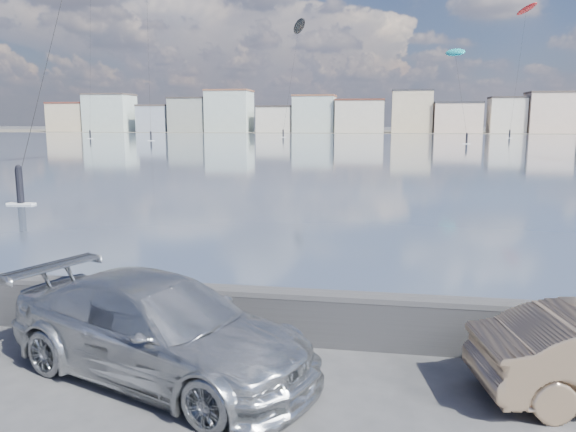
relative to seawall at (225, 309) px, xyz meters
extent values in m
plane|color=#333335|center=(0.00, -2.70, -0.58)|extent=(700.00, 700.00, 0.00)
cube|color=#3A4658|center=(0.00, 88.80, -0.58)|extent=(500.00, 177.00, 0.00)
cube|color=#4C473D|center=(0.00, 197.30, -0.57)|extent=(500.00, 60.00, 0.00)
cube|color=#28282B|center=(0.00, 0.00, -0.13)|extent=(400.00, 0.35, 0.90)
cylinder|color=#28282B|center=(0.00, 0.00, 0.32)|extent=(400.00, 0.36, 0.36)
cube|color=beige|center=(-112.00, 183.30, 4.42)|extent=(14.00, 11.00, 10.00)
cube|color=brown|center=(-112.00, 183.30, 9.72)|extent=(14.28, 11.22, 0.60)
cube|color=#B7C6BC|center=(-96.50, 183.30, 5.92)|extent=(16.00, 12.00, 13.00)
cube|color=#4C423D|center=(-96.50, 183.30, 12.72)|extent=(16.32, 12.24, 0.60)
cube|color=#9EA8B7|center=(-79.00, 183.30, 3.92)|extent=(11.00, 10.00, 9.00)
cube|color=#4C423D|center=(-79.00, 183.30, 8.72)|extent=(11.22, 10.20, 0.60)
cube|color=gray|center=(-66.00, 183.30, 5.17)|extent=(13.00, 11.00, 11.50)
cube|color=#383330|center=(-66.00, 183.30, 11.22)|extent=(13.26, 11.22, 0.60)
cube|color=#B7C6BC|center=(-51.50, 183.30, 6.42)|extent=(15.00, 12.00, 14.00)
cube|color=brown|center=(-51.50, 183.30, 13.72)|extent=(15.30, 12.24, 0.60)
cube|color=beige|center=(-35.00, 183.30, 3.67)|extent=(12.00, 10.00, 8.50)
cube|color=#383330|center=(-35.00, 183.30, 8.22)|extent=(12.24, 10.20, 0.60)
cube|color=#B7C6BC|center=(-21.50, 183.30, 5.42)|extent=(14.00, 11.00, 12.00)
cube|color=brown|center=(-21.50, 183.30, 11.72)|extent=(14.28, 11.22, 0.60)
cube|color=beige|center=(-6.00, 183.30, 4.67)|extent=(16.00, 13.00, 10.50)
cube|color=#562D23|center=(-6.00, 183.30, 10.22)|extent=(16.32, 13.26, 0.60)
cube|color=beige|center=(11.00, 183.30, 6.17)|extent=(13.00, 10.00, 13.50)
cube|color=#2D2D33|center=(11.00, 183.30, 13.22)|extent=(13.26, 10.20, 0.60)
cube|color=beige|center=(25.50, 183.30, 4.17)|extent=(15.00, 12.00, 9.50)
cube|color=#2D2D33|center=(25.50, 183.30, 9.22)|extent=(15.30, 12.24, 0.60)
cube|color=beige|center=(41.00, 183.30, 4.92)|extent=(11.00, 9.00, 11.00)
cube|color=#383330|center=(41.00, 183.30, 10.72)|extent=(11.22, 9.18, 0.60)
cube|color=beige|center=(54.00, 183.30, 5.67)|extent=(14.00, 11.00, 12.50)
cube|color=#4C423D|center=(54.00, 183.30, 12.22)|extent=(14.28, 11.22, 0.60)
imported|color=#B1B4B9|center=(-0.59, -1.70, 0.22)|extent=(5.99, 4.08, 1.61)
ellipsoid|color=red|center=(34.77, 136.74, 29.51)|extent=(4.44, 10.34, 2.45)
cube|color=white|center=(31.27, 129.16, -0.53)|extent=(1.40, 0.42, 0.08)
cylinder|color=black|center=(31.27, 129.16, 0.37)|extent=(0.36, 0.36, 1.70)
sphere|color=black|center=(31.27, 129.16, 1.27)|extent=(0.28, 0.28, 0.28)
cylinder|color=black|center=(33.02, 132.95, 15.11)|extent=(3.54, 7.62, 28.80)
cube|color=white|center=(-63.38, 109.02, -0.53)|extent=(1.40, 0.42, 0.08)
cylinder|color=black|center=(-63.38, 109.02, 0.37)|extent=(0.36, 0.36, 1.70)
sphere|color=black|center=(-63.38, 109.02, 1.27)|extent=(0.28, 0.28, 0.28)
cylinder|color=black|center=(-65.27, 114.56, 18.21)|extent=(3.81, 11.11, 34.99)
ellipsoid|color=black|center=(-20.11, 139.53, 27.52)|extent=(5.56, 10.58, 3.93)
cube|color=white|center=(-22.08, 126.96, -0.53)|extent=(1.40, 0.42, 0.08)
cylinder|color=black|center=(-22.08, 126.96, 0.37)|extent=(0.36, 0.36, 1.70)
sphere|color=black|center=(-22.08, 126.96, 1.27)|extent=(0.28, 0.28, 0.28)
cylinder|color=black|center=(-21.10, 133.24, 14.12)|extent=(2.00, 12.61, 26.82)
ellipsoid|color=#19BFBF|center=(15.55, 106.13, 16.50)|extent=(4.64, 9.51, 3.36)
cube|color=white|center=(16.89, 93.56, -0.53)|extent=(1.40, 0.42, 0.08)
cylinder|color=black|center=(16.89, 93.56, 0.37)|extent=(0.36, 0.36, 1.70)
sphere|color=black|center=(16.89, 93.56, 1.27)|extent=(0.28, 0.28, 0.28)
cylinder|color=black|center=(16.22, 99.85, 8.61)|extent=(1.37, 12.59, 15.80)
cube|color=white|center=(-14.85, 14.97, -0.53)|extent=(1.40, 0.42, 0.08)
cylinder|color=black|center=(-14.85, 14.97, 0.37)|extent=(0.36, 0.36, 1.70)
sphere|color=black|center=(-14.85, 14.97, 1.27)|extent=(0.28, 0.28, 0.28)
cube|color=white|center=(-44.19, 98.50, -0.53)|extent=(1.40, 0.42, 0.08)
cylinder|color=black|center=(-44.19, 98.50, 0.37)|extent=(0.36, 0.36, 1.70)
sphere|color=black|center=(-44.19, 98.50, 1.27)|extent=(0.28, 0.28, 0.28)
cylinder|color=black|center=(-45.39, 101.71, 16.06)|extent=(2.44, 6.44, 30.69)
camera|label=1|loc=(2.95, -9.88, 3.56)|focal=35.00mm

